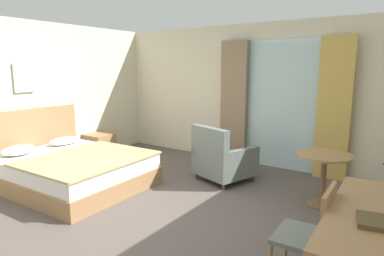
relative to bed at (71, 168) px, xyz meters
name	(u,v)px	position (x,y,z in m)	size (l,w,h in m)	color
ground	(144,220)	(1.69, -0.19, -0.32)	(6.31, 6.40, 0.10)	#564C47
wall_back	(250,95)	(1.69, 2.76, 1.01)	(5.91, 0.12, 2.57)	beige
wall_left	(11,99)	(-1.20, -0.19, 1.01)	(0.12, 6.00, 2.57)	beige
balcony_glass_door	(282,105)	(2.33, 2.68, 0.86)	(1.33, 0.02, 2.26)	silver
curtain_panel_left	(234,103)	(1.45, 2.58, 0.87)	(0.52, 0.10, 2.27)	#897056
curtain_panel_right	(334,109)	(3.21, 2.58, 0.87)	(0.51, 0.10, 2.27)	tan
bed	(71,168)	(0.00, 0.00, 0.00)	(2.20, 1.79, 1.11)	#9E754C
nightstand	(99,146)	(-0.89, 1.30, -0.03)	(0.51, 0.46, 0.48)	#9E754C
writing_desk	(376,225)	(4.14, -0.39, 0.41)	(0.68, 1.56, 0.77)	#9E754C
desk_chair	(312,231)	(3.69, -0.36, 0.22)	(0.42, 0.48, 0.87)	slate
closed_book	(372,221)	(4.12, -0.57, 0.51)	(0.18, 0.25, 0.03)	brown
armchair_by_window	(222,160)	(1.83, 1.49, 0.08)	(0.96, 0.97, 0.90)	slate
round_cafe_table	(324,168)	(3.38, 1.38, 0.25)	(0.69, 0.69, 0.70)	#9E754C
framed_picture	(23,78)	(-1.12, 0.00, 1.34)	(0.03, 0.33, 0.47)	#B7C6B2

